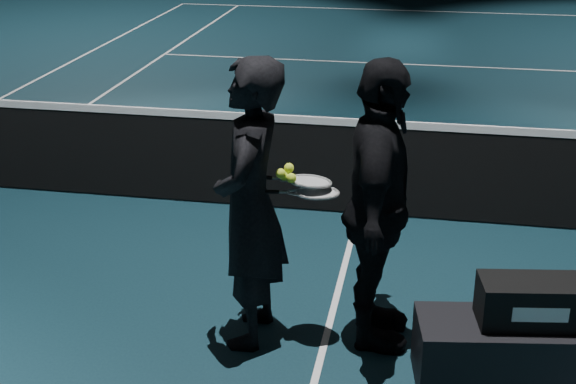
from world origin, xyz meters
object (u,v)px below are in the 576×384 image
at_px(racket_upper, 310,181).
at_px(tennis_balls, 288,174).
at_px(player_a, 250,205).
at_px(racket_lower, 318,193).
at_px(player_bench, 531,352).
at_px(player_b, 378,208).
at_px(racket_bag, 538,302).

height_order(racket_upper, tennis_balls, tennis_balls).
bearing_deg(tennis_balls, player_a, -171.38).
xyz_separation_m(racket_lower, racket_upper, (-0.05, 0.03, 0.06)).
xyz_separation_m(player_bench, tennis_balls, (-1.63, 0.25, 1.01)).
xyz_separation_m(player_b, racket_upper, (-0.45, -0.02, 0.16)).
height_order(racket_bag, racket_upper, racket_upper).
distance_m(player_bench, player_b, 1.34).
xyz_separation_m(player_a, tennis_balls, (0.25, 0.04, 0.22)).
bearing_deg(racket_upper, player_a, -178.29).
bearing_deg(player_a, player_b, 97.15).
bearing_deg(player_a, player_bench, 83.28).
bearing_deg(tennis_balls, racket_bag, -8.66).
height_order(player_bench, racket_lower, racket_lower).
bearing_deg(racket_lower, player_bench, -18.10).
relative_size(player_bench, tennis_balls, 12.22).
height_order(player_b, racket_lower, player_b).
relative_size(racket_bag, player_b, 0.36).
distance_m(racket_lower, racket_upper, 0.09).
bearing_deg(racket_lower, racket_upper, 141.34).
bearing_deg(player_b, racket_bag, -109.08).
relative_size(player_bench, player_b, 0.73).
height_order(player_b, tennis_balls, player_b).
bearing_deg(player_a, racket_lower, 97.15).
xyz_separation_m(racket_bag, player_a, (-1.88, 0.21, 0.42)).
bearing_deg(tennis_balls, player_b, 7.02).
xyz_separation_m(player_bench, racket_lower, (-1.44, 0.27, 0.89)).
xyz_separation_m(racket_lower, tennis_balls, (-0.19, -0.02, 0.12)).
height_order(racket_bag, racket_lower, racket_lower).
xyz_separation_m(racket_bag, player_b, (-1.04, 0.32, 0.42)).
bearing_deg(racket_lower, player_a, 180.00).
distance_m(player_bench, tennis_balls, 1.93).
bearing_deg(player_a, tennis_balls, 98.27).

